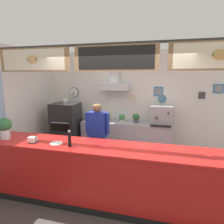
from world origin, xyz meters
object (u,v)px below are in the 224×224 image
napkin_holder (33,140)px  basil_vase (5,128)px  shop_worker (97,135)px  potted_thyme (107,116)px  potted_oregano (122,118)px  condiment_plate (56,143)px  pizza_oven (66,128)px  potted_basil (91,115)px  espresso_machine (161,115)px  pepper_grinder (69,138)px  potted_sage (136,118)px

napkin_holder → basil_vase: bearing=176.2°
shop_worker → basil_vase: size_ratio=3.99×
potted_thyme → basil_vase: (-1.30, -2.22, 0.16)m
shop_worker → potted_oregano: bearing=-106.8°
potted_oregano → condiment_plate: (-0.68, -2.26, -0.02)m
shop_worker → potted_thyme: shop_worker is taller
pizza_oven → condiment_plate: size_ratio=7.16×
shop_worker → potted_basil: bearing=-60.9°
shop_worker → condiment_plate: shop_worker is taller
potted_basil → condiment_plate: bearing=-84.4°
espresso_machine → pepper_grinder: bearing=-122.1°
shop_worker → potted_basil: (-0.55, 1.07, 0.25)m
espresso_machine → basil_vase: size_ratio=1.40×
potted_sage → potted_basil: bearing=-180.0°
pepper_grinder → pizza_oven: bearing=119.3°
potted_thyme → potted_sage: potted_thyme is taller
potted_basil → napkin_holder: 2.33m
espresso_machine → potted_sage: espresso_machine is taller
potted_basil → napkin_holder: (-0.21, -2.32, -0.02)m
basil_vase → napkin_holder: bearing=-3.8°
potted_sage → basil_vase: 3.11m
shop_worker → pizza_oven: bearing=-30.9°
potted_oregano → condiment_plate: 2.37m
potted_thyme → espresso_machine: bearing=0.5°
potted_basil → basil_vase: 2.42m
espresso_machine → basil_vase: espresso_machine is taller
condiment_plate → potted_basil: bearing=95.6°
potted_thyme → basil_vase: 2.58m
potted_oregano → potted_thyme: (-0.42, -0.05, 0.03)m
potted_sage → pepper_grinder: size_ratio=0.86×
espresso_machine → napkin_holder: espresso_machine is taller
potted_thyme → pepper_grinder: (0.02, -2.28, 0.09)m
potted_thyme → basil_vase: bearing=-120.5°
potted_sage → condiment_plate: 2.52m
condiment_plate → napkin_holder: size_ratio=1.44×
pepper_grinder → basil_vase: bearing=177.3°
potted_basil → basil_vase: bearing=-109.7°
pizza_oven → condiment_plate: (0.86, -1.97, 0.32)m
espresso_machine → potted_basil: (-1.94, 0.05, -0.09)m
pizza_oven → napkin_holder: 2.09m
pepper_grinder → condiment_plate: pepper_grinder is taller
potted_oregano → napkin_holder: size_ratio=1.38×
potted_oregano → napkin_holder: bearing=-115.8°
shop_worker → espresso_machine: bearing=-142.1°
potted_thyme → napkin_holder: 2.36m
potted_basil → pizza_oven: bearing=-154.4°
shop_worker → potted_thyme: 1.03m
espresso_machine → potted_sage: bearing=175.6°
potted_thyme → potted_sage: bearing=4.5°
potted_oregano → potted_basil: size_ratio=0.75×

